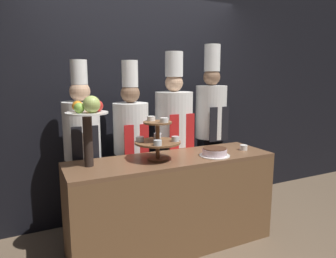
{
  "coord_description": "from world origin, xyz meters",
  "views": [
    {
      "loc": [
        -1.19,
        -2.09,
        1.59
      ],
      "look_at": [
        0.0,
        0.39,
        1.12
      ],
      "focal_mm": 32.0,
      "sensor_mm": 36.0,
      "label": 1
    }
  ],
  "objects": [
    {
      "name": "wall_back",
      "position": [
        0.0,
        1.15,
        1.4
      ],
      "size": [
        10.0,
        0.06,
        2.8
      ],
      "color": "black",
      "rests_on": "ground_plane"
    },
    {
      "name": "buffet_counter",
      "position": [
        0.0,
        0.29,
        0.44
      ],
      "size": [
        1.92,
        0.57,
        0.87
      ],
      "color": "brown",
      "rests_on": "ground_plane"
    },
    {
      "name": "tiered_stand",
      "position": [
        -0.15,
        0.28,
        1.07
      ],
      "size": [
        0.41,
        0.41,
        0.38
      ],
      "color": "brown",
      "rests_on": "buffet_counter"
    },
    {
      "name": "fruit_pedestal",
      "position": [
        -0.74,
        0.33,
        1.29
      ],
      "size": [
        0.34,
        0.34,
        0.58
      ],
      "color": "#2D231E",
      "rests_on": "buffet_counter"
    },
    {
      "name": "cake_round",
      "position": [
        0.38,
        0.17,
        0.91
      ],
      "size": [
        0.28,
        0.28,
        0.08
      ],
      "color": "white",
      "rests_on": "buffet_counter"
    },
    {
      "name": "cup_white",
      "position": [
        0.78,
        0.23,
        0.9
      ],
      "size": [
        0.08,
        0.08,
        0.05
      ],
      "color": "white",
      "rests_on": "buffet_counter"
    },
    {
      "name": "chef_left",
      "position": [
        -0.72,
        0.77,
        0.96
      ],
      "size": [
        0.34,
        0.34,
        1.75
      ],
      "color": "#38332D",
      "rests_on": "ground_plane"
    },
    {
      "name": "chef_center_left",
      "position": [
        -0.23,
        0.77,
        0.95
      ],
      "size": [
        0.36,
        0.36,
        1.76
      ],
      "color": "black",
      "rests_on": "ground_plane"
    },
    {
      "name": "chef_center_right",
      "position": [
        0.25,
        0.77,
        1.0
      ],
      "size": [
        0.4,
        0.4,
        1.86
      ],
      "color": "#38332D",
      "rests_on": "ground_plane"
    },
    {
      "name": "chef_right",
      "position": [
        0.73,
        0.77,
        1.06
      ],
      "size": [
        0.35,
        0.35,
        1.95
      ],
      "color": "black",
      "rests_on": "ground_plane"
    }
  ]
}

